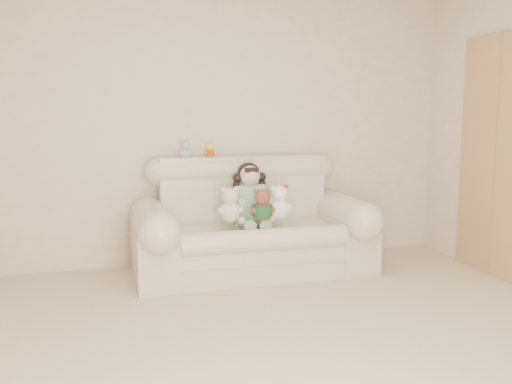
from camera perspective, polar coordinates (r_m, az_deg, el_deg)
The scene contains 10 objects.
floor at distance 3.43m, azimuth 5.92°, elevation -17.23°, with size 5.00×5.00×0.00m, color tan.
wall_back at distance 5.49m, azimuth -3.60°, elevation 6.50°, with size 4.50×4.50×0.00m, color beige.
sofa at distance 5.14m, azimuth -0.30°, elevation -2.44°, with size 2.10×0.95×1.03m, color #F2E3C3, non-canonical shape.
door_panel at distance 5.46m, azimuth 22.61°, elevation 3.23°, with size 0.06×0.90×2.10m, color #AC8549.
seated_child at distance 5.18m, azimuth -0.63°, elevation -0.16°, with size 0.35×0.43×0.58m, color #32753C, non-canonical shape.
brown_teddy at distance 4.96m, azimuth 0.64°, elevation -0.99°, with size 0.22×0.17×0.34m, color brown, non-canonical shape.
white_cat at distance 5.06m, azimuth 2.26°, elevation -0.65°, with size 0.24×0.18×0.37m, color white, non-canonical shape.
cream_teddy at distance 4.93m, azimuth -2.59°, elevation -0.92°, with size 0.23×0.18×0.37m, color beige, non-canonical shape.
yellow_mini_bear at distance 5.37m, azimuth -4.57°, elevation 4.28°, with size 0.11×0.09×0.17m, color yellow, non-canonical shape.
grey_mini_plush at distance 5.32m, azimuth -6.99°, elevation 4.33°, with size 0.13×0.10×0.20m, color silver, non-canonical shape.
Camera 1 is at (-1.16, -2.87, 1.48)m, focal length 40.38 mm.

